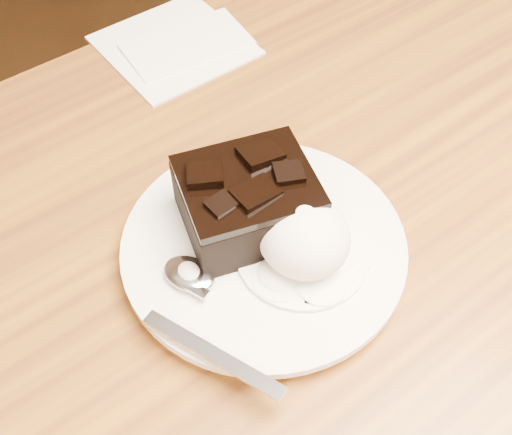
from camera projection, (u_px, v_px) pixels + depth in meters
dining_table at (358, 426)px, 0.83m from camera, size 1.20×0.80×0.75m
plate at (264, 250)px, 0.53m from camera, size 0.22×0.22×0.02m
brownie at (248, 204)px, 0.52m from camera, size 0.12×0.11×0.05m
ice_cream_scoop at (304, 237)px, 0.49m from camera, size 0.07×0.07×0.06m
melt_puddle at (302, 255)px, 0.51m from camera, size 0.10×0.10×0.00m
spoon at (189, 275)px, 0.50m from camera, size 0.09×0.17×0.01m
napkin at (174, 44)px, 0.71m from camera, size 0.14×0.14×0.01m
crumb_a at (319, 259)px, 0.51m from camera, size 0.01×0.01×0.00m
crumb_b at (281, 207)px, 0.54m from camera, size 0.01×0.01×0.00m
crumb_c at (307, 302)px, 0.48m from camera, size 0.01×0.01×0.00m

